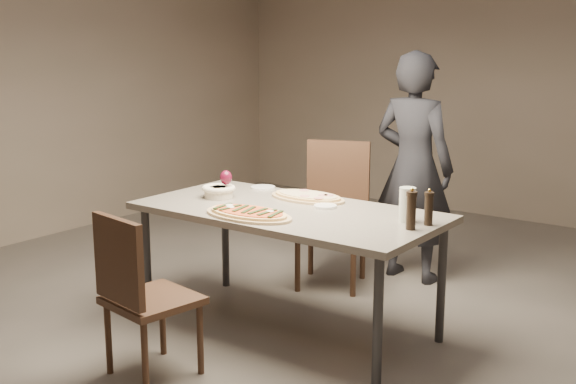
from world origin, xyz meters
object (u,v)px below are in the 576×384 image
Objects in this scene: zucchini_pizza at (248,213)px; chair_near at (138,288)px; carafe at (407,205)px; chair_far at (334,205)px; dining_table at (288,218)px; diner at (414,167)px; bread_basket at (219,190)px; pepper_mill_left at (411,210)px; ham_pizza at (308,197)px.

zucchini_pizza is 0.76m from chair_near.
chair_far is at bearing 141.15° from carafe.
carafe is 0.21× the size of chair_near.
dining_table is 1.78× the size of chair_far.
chair_far is at bearing 86.08° from zucchini_pizza.
chair_near reaches higher than dining_table.
bread_basket is at bearing 64.59° from diner.
bread_basket is at bearing 116.89° from chair_near.
chair_far is at bearing 105.97° from dining_table.
bread_basket reaches higher than zucchini_pizza.
pepper_mill_left reaches higher than bread_basket.
zucchini_pizza is 1.23m from chair_far.
zucchini_pizza is 0.88m from carafe.
pepper_mill_left is at bearing 52.99° from chair_near.
bread_basket is 0.99m from chair_far.
dining_table is 3.20× the size of zucchini_pizza.
bread_basket is 0.94× the size of pepper_mill_left.
chair_near is (-0.22, -0.98, -0.20)m from dining_table.
diner is (0.69, 1.32, 0.03)m from bread_basket.
dining_table is 1.02m from chair_near.
chair_near is (-1.02, -0.98, -0.36)m from pepper_mill_left.
diner is at bearing 115.05° from carafe.
diner is (-0.55, 1.17, -0.02)m from carafe.
pepper_mill_left is 0.22× the size of chair_far.
diner is (0.21, 1.03, 0.06)m from ham_pizza.
chair_far reaches higher than pepper_mill_left.
dining_table is 0.29m from ham_pizza.
carafe is at bearing 11.48° from dining_table.
pepper_mill_left is 0.17m from carafe.
carafe is at bearing 120.15° from chair_far.
bread_basket is at bearing -172.91° from carafe.
chair_near reaches higher than zucchini_pizza.
ham_pizza is at bearing 31.32° from bread_basket.
carafe is 1.27m from chair_far.
chair_near is (-0.92, -1.12, -0.35)m from carafe.
chair_near is 0.87× the size of chair_far.
dining_table is at bearing 62.76° from zucchini_pizza.
diner is (0.38, 2.29, 0.33)m from chair_near.
pepper_mill_left reaches higher than ham_pizza.
carafe is 1.29m from diner.
bread_basket is 1.24m from carafe.
bread_basket is at bearing -178.82° from dining_table.
zucchini_pizza is at bearing -30.23° from bread_basket.
dining_table is 3.50× the size of ham_pizza.
bread_basket is (-0.46, 0.27, 0.03)m from zucchini_pizza.
carafe is 0.11× the size of diner.
dining_table is at bearing 86.27° from chair_near.
bread_basket is (-0.48, -0.29, 0.03)m from ham_pizza.
chair_far is at bearing 73.84° from bread_basket.
chair_far is (0.27, 0.93, -0.23)m from bread_basket.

